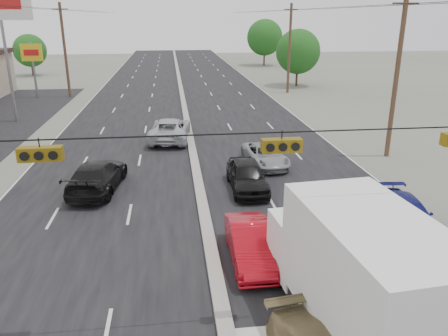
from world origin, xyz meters
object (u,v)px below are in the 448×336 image
Objects in this scene: utility_pole_right_c at (289,48)px; utility_pole_right_b at (396,77)px; red_sedan at (251,244)px; queue_car_a at (247,176)px; pole_sign_billboard at (0,13)px; tree_right_far at (265,37)px; oncoming_near at (97,176)px; tree_right_mid at (298,52)px; queue_car_d at (405,215)px; utility_pole_left_c at (65,50)px; queue_car_b at (353,203)px; box_truck at (356,273)px; oncoming_far at (170,129)px; pole_sign_far at (32,57)px; queue_car_c at (265,155)px; tree_left_far at (30,51)px.

utility_pole_right_b is at bearing -90.00° from utility_pole_right_c.
queue_car_a is (1.08, 6.96, 0.07)m from red_sedan.
tree_right_far is at bearing 54.01° from pole_sign_billboard.
utility_pole_right_c reaches higher than oncoming_near.
queue_car_d is (-6.64, -39.88, -3.68)m from tree_right_mid.
utility_pole_left_c is 1.86× the size of oncoming_near.
red_sedan is 0.94× the size of queue_car_a.
queue_car_a is 5.60m from queue_car_b.
utility_pole_right_c is at bearing 71.29° from queue_car_a.
box_truck reaches higher than queue_car_d.
box_truck reaches higher than oncoming_far.
box_truck is (19.51, -40.86, -2.39)m from pole_sign_far.
queue_car_a is 0.84× the size of oncoming_near.
tree_right_far is at bearing 74.77° from box_truck.
utility_pole_right_b is at bearing 0.32° from queue_car_c.
pole_sign_far is at bearing -136.85° from tree_right_far.
queue_car_a is at bearing -120.61° from queue_car_c.
utility_pole_right_b is at bearing -45.00° from utility_pole_left_c.
tree_right_far reaches higher than queue_car_a.
queue_car_a is at bearing 117.38° from oncoming_far.
box_truck is at bearing -98.40° from queue_car_c.
pole_sign_far is (-28.50, -0.00, -0.70)m from utility_pole_right_c.
utility_pole_left_c is 38.73m from queue_car_b.
queue_car_a is (24.48, -49.66, -2.94)m from tree_left_far.
utility_pole_left_c is 22.19m from tree_left_far.
queue_car_c is 8.57m from oncoming_far.
red_sedan is 0.73× the size of oncoming_far.
pole_sign_far is 0.75× the size of box_truck.
queue_car_b is at bearing -61.72° from tree_left_far.
box_truck is 1.48× the size of oncoming_near.
tree_right_far is at bearing -102.31° from oncoming_near.
pole_sign_far reaches higher than red_sedan.
tree_right_mid is (2.50, 30.00, -0.77)m from utility_pole_right_b.
queue_car_a is (-10.02, -29.66, -4.34)m from utility_pole_right_c.
oncoming_far is at bearing 99.74° from red_sedan.
tree_right_mid is (27.50, 5.00, -0.77)m from utility_pole_left_c.
utility_pole_right_b is 11.87m from queue_car_a.
utility_pole_left_c is 2.67× the size of queue_car_b.
queue_car_b is (-5.81, -33.34, -4.49)m from utility_pole_right_c.
pole_sign_billboard reaches higher than red_sedan.
utility_pole_left_c reaches higher than queue_car_b.
pole_sign_billboard is 2.93× the size of queue_car_b.
pole_sign_far reaches higher than queue_car_d.
utility_pole_right_c reaches higher than queue_car_d.
utility_pole_right_b is 9.43m from queue_car_c.
tree_right_far is (28.50, 30.00, -0.15)m from utility_pole_left_c.
pole_sign_billboard reaches higher than oncoming_far.
tree_left_far is 66.01m from box_truck.
pole_sign_billboard is 31.19m from queue_car_b.
tree_right_mid is 0.90× the size of box_truck.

